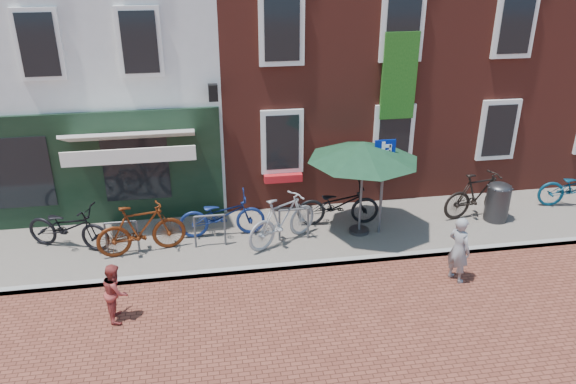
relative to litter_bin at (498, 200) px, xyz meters
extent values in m
plane|color=brown|center=(-5.85, -1.37, -0.67)|extent=(80.00, 80.00, 0.00)
cube|color=slate|center=(-4.85, 0.13, -0.62)|extent=(24.00, 3.00, 0.10)
cube|color=silver|center=(-10.85, 5.63, 3.83)|extent=(8.00, 8.00, 9.00)
cube|color=maroon|center=(-3.85, 5.63, 4.33)|extent=(6.00, 8.00, 10.00)
cube|color=maroon|center=(2.15, 5.63, 4.33)|extent=(6.00, 8.00, 10.00)
cylinder|color=#2E2E30|center=(0.00, 0.00, -0.12)|extent=(0.60, 0.60, 0.90)
ellipsoid|color=#2E2E30|center=(0.00, 0.00, 0.40)|extent=(0.60, 0.60, 0.27)
cylinder|color=#4C4C4F|center=(-3.21, -0.17, 0.63)|extent=(0.07, 0.07, 2.40)
cube|color=#001783|center=(-3.21, -0.19, 1.53)|extent=(0.50, 0.04, 0.65)
cylinder|color=#4C4C4F|center=(-3.68, -0.07, -0.53)|extent=(0.50, 0.50, 0.08)
cylinder|color=#4C4C4F|center=(-3.68, -0.07, 0.55)|extent=(0.06, 0.06, 2.24)
cone|color=#173E25|center=(-3.68, -0.07, 1.67)|extent=(2.67, 2.67, 0.45)
imported|color=gray|center=(-2.18, -2.33, 0.07)|extent=(0.54, 0.64, 1.49)
imported|color=#9D3834|center=(-9.23, -2.51, -0.08)|extent=(0.50, 0.61, 1.19)
imported|color=black|center=(-10.61, 0.32, -0.02)|extent=(2.20, 1.46, 1.09)
imported|color=#4F1E09|center=(-8.90, -0.20, 0.04)|extent=(2.09, 0.94, 1.21)
imported|color=navy|center=(-7.03, 0.34, -0.02)|extent=(2.09, 0.74, 1.09)
imported|color=gray|center=(-5.64, -0.27, 0.04)|extent=(2.03, 1.53, 1.21)
imported|color=black|center=(-4.10, 0.46, -0.02)|extent=(2.13, 0.88, 1.09)
imported|color=black|center=(-0.40, 0.30, 0.04)|extent=(2.09, 0.91, 1.21)
camera|label=1|loc=(-7.45, -11.79, 5.96)|focal=34.54mm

